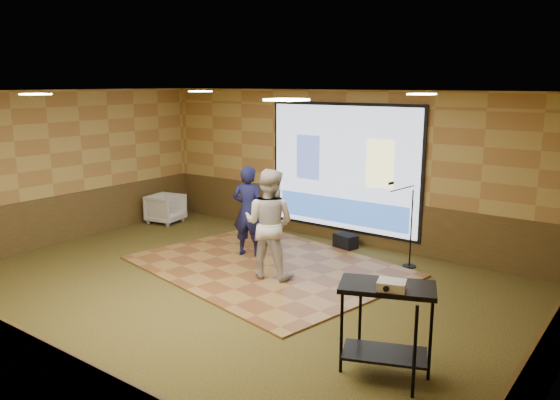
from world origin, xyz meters
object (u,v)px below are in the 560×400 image
Objects in this scene: projector_screen at (343,169)px; banquet_chair at (166,209)px; duffel_bag at (346,241)px; mic_stand at (408,239)px; av_table at (386,311)px; player_left at (249,211)px; dance_floor at (268,266)px; player_right at (269,223)px; projector at (392,285)px.

banquet_chair is at bearing -165.45° from projector_screen.
banquet_chair is 1.68× the size of duffel_bag.
banquet_chair is at bearing -170.25° from duffel_bag.
projector_screen is 2.03m from mic_stand.
av_table is 0.72× the size of mic_stand.
projector_screen is at bearing -85.06° from banquet_chair.
player_left is 3.26m from banquet_chair.
mic_stand reaches higher than banquet_chair.
projector_screen is at bearing 83.47° from dance_floor.
projector_screen is at bearing 168.32° from mic_stand.
dance_floor is 3.90m from av_table.
banquet_chair is (-4.10, 1.47, -0.59)m from player_right.
projector_screen is 2.12m from player_left.
player_left reaches higher than projector.
dance_floor is 1.05m from player_right.
av_table reaches higher than duffel_bag.
player_right is (0.10, -2.51, -0.56)m from projector_screen.
mic_stand is (-1.31, 3.57, -0.26)m from av_table.
duffel_bag is at bearing -145.71° from player_left.
player_right is at bearing -119.28° from banquet_chair.
av_table is at bearing -61.31° from mic_stand.
mic_stand is (2.55, 1.21, -0.37)m from player_left.
player_right is 4.16× the size of duffel_bag.
duffel_bag is at bearing 107.19° from projector.
dance_floor is at bearing -133.47° from mic_stand.
av_table is (3.21, -2.08, 0.74)m from dance_floor.
projector reaches higher than dance_floor.
projector is (2.96, -1.78, 0.18)m from player_right.
projector is 7.81m from banquet_chair.
av_table is at bearing -123.89° from banquet_chair.
mic_stand is at bearing 92.99° from projector.
banquet_chair reaches higher than dance_floor.
player_right is 1.69× the size of av_table.
player_left reaches higher than banquet_chair.
dance_floor is (-0.24, -2.10, -1.46)m from projector_screen.
projector_screen is 4.64× the size of banquet_chair.
projector reaches higher than duffel_bag.
mic_stand is at bearing -20.28° from projector_screen.
duffel_bag is at bearing 175.96° from mic_stand.
av_table is at bearing -54.60° from projector_screen.
player_right is at bearing 127.15° from player_left.
projector_screen is at bearing -134.31° from player_left.
mic_stand is (1.67, -0.62, -0.98)m from projector_screen.
projector_screen is at bearing 132.01° from duffel_bag.
dance_floor is 1.88m from duffel_bag.
projector is at bearing -60.55° from mic_stand.
dance_floor is 4.16× the size of av_table.
player_right is 2.48× the size of banquet_chair.
projector_screen is 1.87× the size of player_right.
projector is 3.97m from mic_stand.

